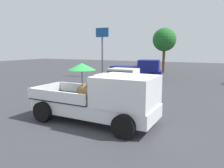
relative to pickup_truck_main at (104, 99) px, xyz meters
name	(u,v)px	position (x,y,z in m)	size (l,w,h in m)	color
ground_plane	(94,121)	(-0.47, 0.01, -0.96)	(80.00, 80.00, 0.00)	#38383D
pickup_truck_main	(104,99)	(0.00, 0.00, 0.00)	(5.11, 2.38, 2.28)	black
pickup_truck_red	(138,70)	(-2.87, 12.40, -0.09)	(5.03, 2.78, 1.80)	black
parked_sedan_near	(123,76)	(-2.72, 8.25, -0.22)	(4.31, 1.99, 1.33)	black
motel_sign	(102,42)	(-6.74, 12.37, 2.49)	(1.40, 0.16, 4.89)	#59595B
tree_by_lot	(164,40)	(-1.89, 18.61, 2.88)	(2.71, 2.71, 5.23)	brown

